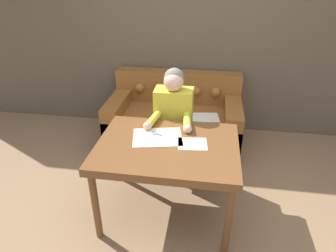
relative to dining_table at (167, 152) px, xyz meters
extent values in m
plane|color=#846647|center=(0.12, -0.07, -0.67)|extent=(16.00, 16.00, 0.00)
cube|color=brown|center=(0.12, 1.76, 0.63)|extent=(8.00, 0.06, 2.60)
cube|color=brown|center=(0.00, 0.00, 0.04)|extent=(1.18, 0.88, 0.07)
cylinder|color=brown|center=(-0.53, -0.38, -0.33)|extent=(0.06, 0.06, 0.67)
cylinder|color=brown|center=(0.53, -0.38, -0.33)|extent=(0.06, 0.06, 0.67)
cylinder|color=brown|center=(-0.53, 0.38, -0.33)|extent=(0.06, 0.06, 0.67)
cylinder|color=brown|center=(0.53, 0.38, -0.33)|extent=(0.06, 0.06, 0.67)
cube|color=brown|center=(-0.10, 1.25, -0.45)|extent=(1.62, 0.91, 0.44)
cube|color=brown|center=(-0.10, 1.60, -0.02)|extent=(1.62, 0.22, 0.40)
cube|color=brown|center=(-0.81, 1.25, -0.37)|extent=(0.20, 0.91, 0.60)
cube|color=brown|center=(0.61, 1.25, -0.37)|extent=(0.20, 0.91, 0.60)
sphere|color=brown|center=(-0.59, 1.47, -0.02)|extent=(0.13, 0.13, 0.13)
sphere|color=brown|center=(-0.35, 1.47, -0.02)|extent=(0.13, 0.13, 0.13)
sphere|color=brown|center=(-0.10, 1.47, -0.02)|extent=(0.13, 0.13, 0.13)
sphere|color=brown|center=(0.14, 1.47, -0.02)|extent=(0.13, 0.13, 0.13)
sphere|color=brown|center=(0.39, 1.47, -0.02)|extent=(0.13, 0.13, 0.13)
cube|color=white|center=(0.28, 1.14, -0.22)|extent=(0.37, 0.29, 0.00)
cylinder|color=#33281E|center=(-0.03, 0.60, -0.43)|extent=(0.28, 0.28, 0.46)
cube|color=gold|center=(-0.03, 0.60, 0.06)|extent=(0.38, 0.22, 0.53)
sphere|color=#DBAD8E|center=(-0.03, 0.58, 0.41)|extent=(0.19, 0.19, 0.19)
sphere|color=slate|center=(-0.03, 0.61, 0.44)|extent=(0.20, 0.20, 0.20)
cylinder|color=gold|center=(-0.19, 0.36, 0.11)|extent=(0.12, 0.28, 0.07)
sphere|color=#DBAD8E|center=(-0.21, 0.22, 0.11)|extent=(0.08, 0.08, 0.08)
cylinder|color=gold|center=(0.13, 0.36, 0.11)|extent=(0.10, 0.28, 0.07)
sphere|color=#DBAD8E|center=(0.15, 0.22, 0.11)|extent=(0.08, 0.08, 0.08)
cube|color=beige|center=(-0.10, 0.10, 0.08)|extent=(0.48, 0.40, 0.00)
cube|color=beige|center=(0.21, 0.03, 0.08)|extent=(0.26, 0.22, 0.00)
cube|color=silver|center=(0.00, 0.11, 0.08)|extent=(0.14, 0.03, 0.00)
cube|color=#2D569E|center=(-0.11, 0.13, 0.08)|extent=(0.09, 0.02, 0.00)
torus|color=#2D569E|center=(-0.15, 0.14, 0.08)|extent=(0.04, 0.04, 0.01)
cube|color=silver|center=(0.00, 0.09, 0.08)|extent=(0.13, 0.08, 0.00)
cube|color=#2D569E|center=(-0.10, 0.15, 0.08)|extent=(0.08, 0.05, 0.00)
torus|color=#2D569E|center=(-0.14, 0.17, 0.08)|extent=(0.04, 0.04, 0.01)
cylinder|color=silver|center=(-0.06, 0.12, 0.08)|extent=(0.01, 0.01, 0.01)
camera|label=1|loc=(0.32, -2.08, 1.41)|focal=32.00mm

